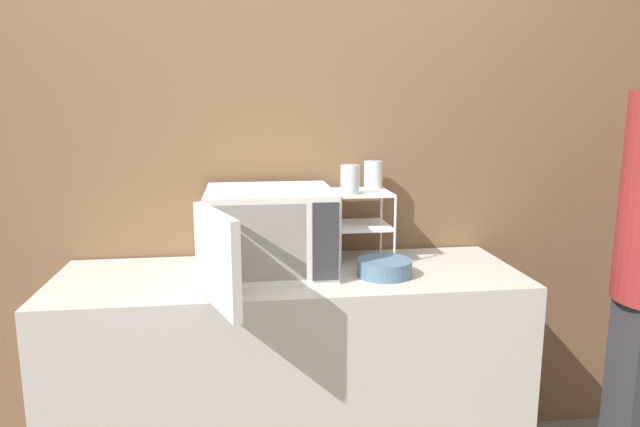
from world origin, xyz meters
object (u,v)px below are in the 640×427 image
object	(u,v)px
microwave	(268,231)
glass_front_left	(350,180)
bowl	(384,268)
glass_back_right	(373,175)
dish_rack	(362,210)

from	to	relation	value
microwave	glass_front_left	xyz separation A→B (m)	(0.33, 0.06, 0.19)
glass_front_left	bowl	size ratio (longest dim) A/B	0.56
glass_back_right	bowl	size ratio (longest dim) A/B	0.56
glass_back_right	bowl	xyz separation A→B (m)	(-0.02, -0.32, -0.32)
microwave	glass_back_right	size ratio (longest dim) A/B	6.79
dish_rack	glass_front_left	distance (m)	0.17
bowl	glass_front_left	bearing A→B (deg)	121.47
dish_rack	bowl	distance (m)	0.31
glass_front_left	glass_back_right	world-z (taller)	same
microwave	glass_back_right	xyz separation A→B (m)	(0.46, 0.21, 0.19)
dish_rack	glass_back_right	size ratio (longest dim) A/B	2.49
dish_rack	glass_front_left	bearing A→B (deg)	-132.02
microwave	bowl	bearing A→B (deg)	-14.25
microwave	dish_rack	distance (m)	0.42
dish_rack	glass_back_right	bearing A→B (deg)	49.81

